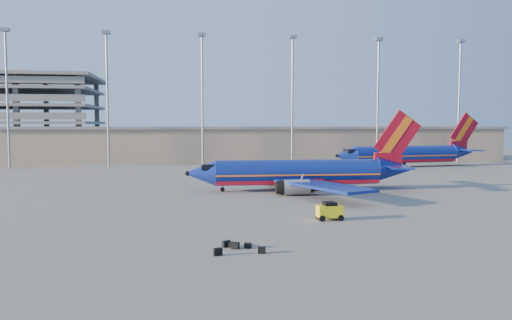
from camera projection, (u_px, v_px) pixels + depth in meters
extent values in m
plane|color=slate|center=(255.00, 194.00, 64.72)|extent=(220.00, 220.00, 0.00)
cube|color=tan|center=(262.00, 145.00, 123.12)|extent=(120.00, 15.00, 8.00)
cube|color=slate|center=(262.00, 128.00, 122.82)|extent=(122.00, 16.00, 0.60)
cylinder|color=gray|center=(7.00, 100.00, 102.65)|extent=(0.44, 0.44, 28.00)
cube|color=gray|center=(5.00, 30.00, 101.63)|extent=(1.60, 1.60, 0.70)
cylinder|color=gray|center=(108.00, 101.00, 105.53)|extent=(0.44, 0.44, 28.00)
cube|color=gray|center=(106.00, 32.00, 104.50)|extent=(1.60, 1.60, 0.70)
cylinder|color=gray|center=(202.00, 101.00, 108.40)|extent=(0.44, 0.44, 28.00)
cube|color=gray|center=(202.00, 35.00, 107.37)|extent=(1.60, 1.60, 0.70)
cylinder|color=gray|center=(292.00, 102.00, 111.27)|extent=(0.44, 0.44, 28.00)
cube|color=gray|center=(293.00, 37.00, 110.25)|extent=(1.60, 1.60, 0.70)
cylinder|color=gray|center=(378.00, 103.00, 114.15)|extent=(0.44, 0.44, 28.00)
cube|color=gray|center=(379.00, 39.00, 113.12)|extent=(1.60, 1.60, 0.70)
cylinder|color=gray|center=(459.00, 103.00, 117.02)|extent=(0.44, 0.44, 28.00)
cube|color=gray|center=(461.00, 41.00, 116.00)|extent=(1.60, 1.60, 0.70)
cylinder|color=navy|center=(297.00, 172.00, 68.11)|extent=(22.43, 4.01, 3.45)
cube|color=#A50D1C|center=(297.00, 179.00, 68.17)|extent=(22.41, 3.36, 1.21)
cube|color=orange|center=(297.00, 174.00, 68.12)|extent=(22.43, 4.05, 0.20)
cone|color=navy|center=(201.00, 173.00, 66.55)|extent=(4.00, 3.54, 3.45)
cube|color=black|center=(210.00, 167.00, 66.63)|extent=(2.30, 2.48, 0.74)
cone|color=navy|center=(393.00, 169.00, 69.70)|extent=(4.93, 3.57, 3.45)
cube|color=#A50D1C|center=(388.00, 160.00, 69.52)|extent=(3.92, 0.61, 2.05)
cube|color=#A50D1C|center=(397.00, 136.00, 69.44)|extent=(6.84, 0.47, 7.43)
cube|color=orange|center=(396.00, 136.00, 69.42)|extent=(4.56, 0.51, 5.83)
cube|color=navy|center=(382.00, 163.00, 72.75)|extent=(3.84, 6.37, 0.20)
cube|color=navy|center=(399.00, 167.00, 66.48)|extent=(4.10, 6.45, 0.20)
cube|color=navy|center=(296.00, 172.00, 76.45)|extent=(10.41, 15.03, 0.33)
cube|color=navy|center=(322.00, 185.00, 60.22)|extent=(9.83, 15.12, 0.33)
cube|color=#A50D1C|center=(301.00, 181.00, 68.25)|extent=(5.68, 3.77, 0.93)
cylinder|color=gray|center=(283.00, 179.00, 72.87)|extent=(3.40, 2.04, 1.96)
cylinder|color=gray|center=(296.00, 187.00, 63.28)|extent=(3.40, 2.04, 1.96)
cylinder|color=gray|center=(222.00, 188.00, 67.04)|extent=(0.23, 0.23, 1.02)
cylinder|color=black|center=(222.00, 189.00, 67.05)|extent=(0.60, 0.25, 0.60)
cylinder|color=black|center=(303.00, 185.00, 70.82)|extent=(0.80, 0.53, 0.78)
cylinder|color=black|center=(311.00, 190.00, 66.03)|extent=(0.80, 0.53, 0.78)
cylinder|color=navy|center=(404.00, 154.00, 105.97)|extent=(23.87, 6.97, 3.64)
cube|color=#A50D1C|center=(404.00, 159.00, 106.03)|extent=(23.77, 6.29, 1.28)
cube|color=orange|center=(404.00, 156.00, 105.99)|extent=(23.88, 7.01, 0.22)
cone|color=navy|center=(345.00, 156.00, 102.04)|extent=(4.61, 4.19, 3.64)
cube|color=black|center=(351.00, 151.00, 102.34)|extent=(2.70, 2.87, 0.79)
cone|color=navy|center=(461.00, 152.00, 110.01)|extent=(5.58, 4.33, 3.64)
cube|color=#A50D1C|center=(458.00, 146.00, 109.69)|extent=(4.16, 1.12, 2.16)
cube|color=#A50D1C|center=(464.00, 130.00, 109.83)|extent=(7.19, 1.34, 7.84)
cube|color=orange|center=(463.00, 130.00, 109.78)|extent=(4.81, 1.09, 6.15)
cube|color=navy|center=(450.00, 149.00, 113.05)|extent=(4.94, 6.92, 0.22)
cube|color=navy|center=(470.00, 150.00, 106.66)|extent=(3.36, 6.47, 0.22)
cylinder|color=black|center=(404.00, 165.00, 106.13)|extent=(0.78, 0.78, 0.88)
cube|color=yellow|center=(330.00, 211.00, 47.17)|extent=(2.38, 1.38, 1.12)
cube|color=black|center=(330.00, 204.00, 47.13)|extent=(1.14, 1.25, 0.39)
cylinder|color=black|center=(319.00, 216.00, 47.68)|extent=(0.59, 0.21, 0.58)
cylinder|color=black|center=(322.00, 218.00, 46.46)|extent=(0.59, 0.21, 0.58)
cylinder|color=black|center=(337.00, 215.00, 47.96)|extent=(0.59, 0.21, 0.58)
cylinder|color=black|center=(341.00, 218.00, 46.75)|extent=(0.59, 0.21, 0.58)
cube|color=black|center=(235.00, 246.00, 36.26)|extent=(0.65, 0.56, 0.49)
cube|color=black|center=(218.00, 252.00, 34.43)|extent=(0.65, 0.45, 0.52)
cube|color=black|center=(262.00, 250.00, 35.01)|extent=(0.60, 0.42, 0.47)
cube|color=black|center=(226.00, 244.00, 36.84)|extent=(0.67, 0.57, 0.47)
cube|color=black|center=(248.00, 246.00, 36.48)|extent=(0.58, 0.48, 0.39)
cube|color=black|center=(233.00, 245.00, 36.75)|extent=(0.74, 0.59, 0.38)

